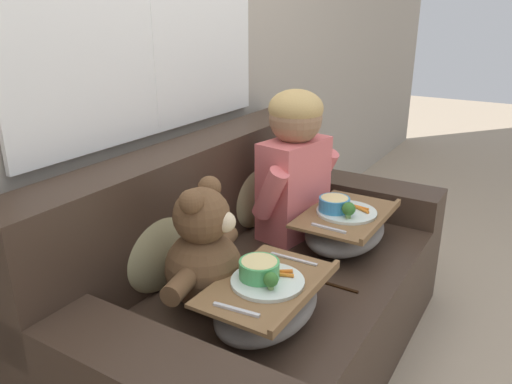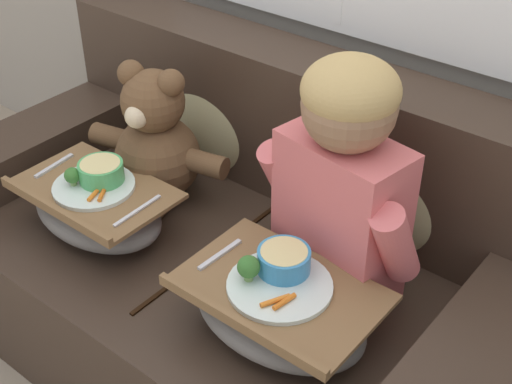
# 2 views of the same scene
# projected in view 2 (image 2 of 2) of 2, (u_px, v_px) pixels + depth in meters

# --- Properties ---
(ground_plane) EXTENTS (14.00, 14.00, 0.00)m
(ground_plane) POSITION_uv_depth(u_px,v_px,m) (230.00, 352.00, 2.26)
(ground_plane) COLOR tan
(couch) EXTENTS (1.73, 0.95, 0.88)m
(couch) POSITION_uv_depth(u_px,v_px,m) (242.00, 265.00, 2.12)
(couch) COLOR #38281E
(couch) RESTS_ON ground_plane
(throw_pillow_behind_child) EXTENTS (0.38, 0.18, 0.39)m
(throw_pillow_behind_child) POSITION_uv_depth(u_px,v_px,m) (385.00, 187.00, 1.92)
(throw_pillow_behind_child) COLOR tan
(throw_pillow_behind_child) RESTS_ON couch
(throw_pillow_behind_teddy) EXTENTS (0.37, 0.18, 0.39)m
(throw_pillow_behind_teddy) POSITION_uv_depth(u_px,v_px,m) (207.00, 115.00, 2.26)
(throw_pillow_behind_teddy) COLOR tan
(throw_pillow_behind_teddy) RESTS_ON couch
(child_figure) EXTENTS (0.47, 0.25, 0.64)m
(child_figure) POSITION_uv_depth(u_px,v_px,m) (344.00, 170.00, 1.68)
(child_figure) COLOR #DB6666
(child_figure) RESTS_ON couch
(teddy_bear) EXTENTS (0.47, 0.33, 0.43)m
(teddy_bear) POSITION_uv_depth(u_px,v_px,m) (155.00, 143.00, 2.11)
(teddy_bear) COLOR brown
(teddy_bear) RESTS_ON couch
(lap_tray_child) EXTENTS (0.47, 0.31, 0.23)m
(lap_tray_child) POSITION_uv_depth(u_px,v_px,m) (279.00, 308.00, 1.68)
(lap_tray_child) COLOR slate
(lap_tray_child) RESTS_ON child_figure
(lap_tray_teddy) EXTENTS (0.45, 0.29, 0.22)m
(lap_tray_teddy) POSITION_uv_depth(u_px,v_px,m) (97.00, 207.00, 2.01)
(lap_tray_teddy) COLOR slate
(lap_tray_teddy) RESTS_ON teddy_bear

